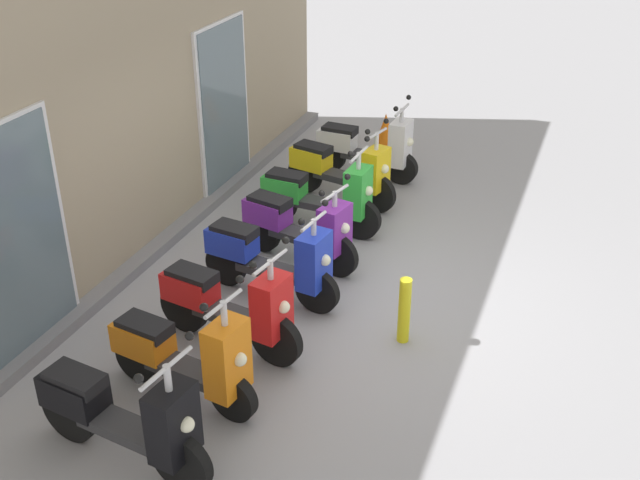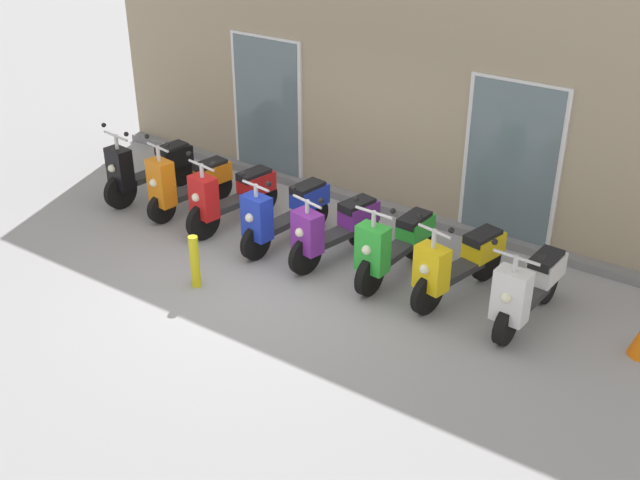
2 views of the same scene
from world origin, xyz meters
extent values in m
plane|color=#939399|center=(0.00, 0.00, 0.00)|extent=(40.00, 40.00, 0.00)
cube|color=gray|center=(0.00, 2.77, 2.05)|extent=(10.19, 0.30, 4.11)
cube|color=slate|center=(0.00, 2.52, 0.06)|extent=(10.19, 0.20, 0.12)
cube|color=silver|center=(-2.05, 2.60, 1.15)|extent=(1.35, 0.04, 2.30)
cube|color=slate|center=(-2.05, 2.57, 1.15)|extent=(1.23, 0.02, 2.22)
cube|color=silver|center=(2.05, 2.60, 1.15)|extent=(1.35, 0.04, 2.30)
cube|color=slate|center=(2.05, 2.57, 1.15)|extent=(1.23, 0.02, 2.22)
cylinder|color=black|center=(-3.12, 0.35, 0.27)|extent=(0.17, 0.54, 0.53)
cylinder|color=black|center=(-2.96, 1.48, 0.27)|extent=(0.17, 0.54, 0.53)
cube|color=#2D2D30|center=(-3.04, 0.91, 0.37)|extent=(0.35, 0.74, 0.09)
cube|color=black|center=(-3.11, 0.39, 0.63)|extent=(0.41, 0.29, 0.61)
sphere|color=#F2EFCC|center=(-3.13, 0.26, 0.67)|extent=(0.12, 0.12, 0.12)
cube|color=black|center=(-2.97, 1.38, 0.53)|extent=(0.37, 0.56, 0.28)
cube|color=black|center=(-2.98, 1.34, 0.67)|extent=(0.32, 0.51, 0.11)
cylinder|color=silver|center=(-3.11, 0.39, 1.04)|extent=(0.06, 0.06, 0.24)
cylinder|color=silver|center=(-3.11, 0.39, 1.14)|extent=(0.56, 0.11, 0.04)
sphere|color=black|center=(-2.83, 0.35, 1.24)|extent=(0.07, 0.07, 0.07)
sphere|color=black|center=(-3.39, 0.42, 1.24)|extent=(0.07, 0.07, 0.07)
cylinder|color=black|center=(-2.26, 0.34, 0.22)|extent=(0.18, 0.45, 0.44)
cylinder|color=black|center=(-2.09, 1.40, 0.22)|extent=(0.18, 0.45, 0.44)
cube|color=#2D2D30|center=(-2.17, 0.87, 0.32)|extent=(0.36, 0.70, 0.09)
cube|color=orange|center=(-2.25, 0.38, 0.62)|extent=(0.41, 0.30, 0.67)
sphere|color=#F2EFCC|center=(-2.27, 0.25, 0.66)|extent=(0.12, 0.12, 0.12)
cube|color=orange|center=(-2.11, 1.30, 0.48)|extent=(0.38, 0.56, 0.28)
cube|color=black|center=(-2.11, 1.26, 0.62)|extent=(0.33, 0.52, 0.11)
cylinder|color=silver|center=(-2.25, 0.38, 1.06)|extent=(0.06, 0.06, 0.24)
cylinder|color=silver|center=(-2.25, 0.38, 1.16)|extent=(0.47, 0.11, 0.04)
sphere|color=black|center=(-2.02, 0.34, 1.26)|extent=(0.07, 0.07, 0.07)
sphere|color=black|center=(-2.49, 0.42, 1.26)|extent=(0.07, 0.07, 0.07)
cylinder|color=black|center=(-1.42, 0.31, 0.27)|extent=(0.19, 0.54, 0.53)
cylinder|color=black|center=(-1.24, 1.40, 0.27)|extent=(0.19, 0.54, 0.53)
cube|color=#2D2D30|center=(-1.33, 0.85, 0.37)|extent=(0.37, 0.72, 0.09)
cube|color=red|center=(-1.42, 0.35, 0.62)|extent=(0.41, 0.30, 0.60)
sphere|color=#F2EFCC|center=(-1.44, 0.22, 0.66)|extent=(0.12, 0.12, 0.12)
cube|color=red|center=(-1.26, 1.30, 0.53)|extent=(0.38, 0.56, 0.28)
cube|color=black|center=(-1.27, 1.26, 0.67)|extent=(0.34, 0.52, 0.11)
cylinder|color=silver|center=(-1.42, 0.35, 1.01)|extent=(0.06, 0.06, 0.21)
cylinder|color=silver|center=(-1.42, 0.35, 1.09)|extent=(0.52, 0.12, 0.04)
sphere|color=black|center=(-1.16, 0.31, 1.19)|extent=(0.07, 0.07, 0.07)
sphere|color=black|center=(-1.67, 0.39, 1.19)|extent=(0.07, 0.07, 0.07)
cylinder|color=black|center=(-0.46, 0.27, 0.24)|extent=(0.16, 0.49, 0.49)
cylinder|color=black|center=(-0.31, 1.41, 0.24)|extent=(0.16, 0.49, 0.49)
cube|color=#2D2D30|center=(-0.38, 0.84, 0.34)|extent=(0.35, 0.74, 0.09)
cube|color=#1E38C6|center=(-0.45, 0.31, 0.60)|extent=(0.41, 0.29, 0.60)
sphere|color=#F2EFCC|center=(-0.47, 0.19, 0.64)|extent=(0.12, 0.12, 0.12)
cube|color=#1E38C6|center=(-0.32, 1.31, 0.56)|extent=(0.37, 0.56, 0.28)
cube|color=black|center=(-0.32, 1.27, 0.70)|extent=(0.32, 0.51, 0.11)
cylinder|color=silver|center=(-0.45, 0.31, 0.97)|extent=(0.06, 0.06, 0.19)
cylinder|color=silver|center=(-0.45, 0.31, 1.05)|extent=(0.48, 0.10, 0.04)
sphere|color=black|center=(-0.22, 0.28, 1.15)|extent=(0.07, 0.07, 0.07)
sphere|color=black|center=(-0.69, 0.35, 1.15)|extent=(0.07, 0.07, 0.07)
cylinder|color=black|center=(0.31, 0.33, 0.26)|extent=(0.20, 0.52, 0.51)
cylinder|color=black|center=(0.54, 1.37, 0.26)|extent=(0.20, 0.52, 0.51)
cube|color=#2D2D30|center=(0.42, 0.85, 0.36)|extent=(0.40, 0.70, 0.09)
cube|color=purple|center=(0.31, 0.37, 0.59)|extent=(0.42, 0.32, 0.54)
sphere|color=#F2EFCC|center=(0.29, 0.24, 0.63)|extent=(0.12, 0.12, 0.12)
cube|color=purple|center=(0.51, 1.28, 0.54)|extent=(0.41, 0.57, 0.28)
cube|color=black|center=(0.51, 1.24, 0.68)|extent=(0.36, 0.52, 0.11)
cylinder|color=silver|center=(0.31, 0.37, 0.93)|extent=(0.06, 0.06, 0.19)
cylinder|color=silver|center=(0.31, 0.37, 1.01)|extent=(0.50, 0.15, 0.04)
sphere|color=black|center=(0.56, 0.32, 1.11)|extent=(0.07, 0.07, 0.07)
sphere|color=black|center=(0.07, 0.43, 1.11)|extent=(0.07, 0.07, 0.07)
cylinder|color=black|center=(1.25, 0.37, 0.26)|extent=(0.14, 0.52, 0.52)
cylinder|color=black|center=(1.31, 1.50, 0.26)|extent=(0.14, 0.52, 0.52)
cube|color=#2D2D30|center=(1.28, 0.94, 0.36)|extent=(0.30, 0.71, 0.09)
cube|color=green|center=(1.25, 0.41, 0.62)|extent=(0.39, 0.26, 0.60)
sphere|color=#F2EFCC|center=(1.24, 0.29, 0.66)|extent=(0.12, 0.12, 0.12)
cube|color=green|center=(1.30, 1.40, 0.50)|extent=(0.33, 0.54, 0.28)
cube|color=black|center=(1.30, 1.36, 0.64)|extent=(0.29, 0.49, 0.11)
cylinder|color=silver|center=(1.25, 0.41, 1.01)|extent=(0.06, 0.06, 0.23)
cylinder|color=silver|center=(1.25, 0.41, 1.10)|extent=(0.52, 0.06, 0.04)
sphere|color=black|center=(1.51, 0.40, 1.20)|extent=(0.07, 0.07, 0.07)
sphere|color=black|center=(0.99, 0.43, 1.20)|extent=(0.07, 0.07, 0.07)
cylinder|color=black|center=(2.02, 0.40, 0.26)|extent=(0.20, 0.52, 0.52)
cylinder|color=black|center=(2.27, 1.52, 0.26)|extent=(0.20, 0.52, 0.52)
cube|color=#2D2D30|center=(2.15, 0.96, 0.36)|extent=(0.41, 0.75, 0.09)
cube|color=yellow|center=(2.03, 0.44, 0.59)|extent=(0.42, 0.32, 0.55)
sphere|color=#F2EFCC|center=(2.00, 0.31, 0.63)|extent=(0.12, 0.12, 0.12)
cube|color=yellow|center=(2.25, 1.42, 0.52)|extent=(0.41, 0.57, 0.28)
cube|color=black|center=(2.24, 1.38, 0.66)|extent=(0.36, 0.53, 0.11)
cylinder|color=silver|center=(2.03, 0.44, 0.97)|extent=(0.06, 0.06, 0.25)
cylinder|color=silver|center=(2.03, 0.44, 1.08)|extent=(0.46, 0.14, 0.04)
sphere|color=black|center=(2.26, 0.39, 1.18)|extent=(0.07, 0.07, 0.07)
sphere|color=black|center=(1.81, 0.49, 1.18)|extent=(0.07, 0.07, 0.07)
cylinder|color=black|center=(3.03, 0.35, 0.23)|extent=(0.15, 0.46, 0.45)
cylinder|color=black|center=(3.09, 1.44, 0.23)|extent=(0.15, 0.46, 0.45)
cube|color=#2D2D30|center=(3.06, 0.90, 0.33)|extent=(0.30, 0.69, 0.09)
cube|color=white|center=(3.03, 0.39, 0.60)|extent=(0.39, 0.26, 0.62)
sphere|color=#F2EFCC|center=(3.02, 0.26, 0.64)|extent=(0.12, 0.12, 0.12)
cube|color=white|center=(3.08, 1.34, 0.51)|extent=(0.33, 0.54, 0.28)
cube|color=black|center=(3.08, 1.30, 0.65)|extent=(0.29, 0.49, 0.11)
cylinder|color=silver|center=(3.03, 0.39, 0.99)|extent=(0.06, 0.06, 0.21)
cylinder|color=silver|center=(3.03, 0.39, 1.08)|extent=(0.53, 0.07, 0.04)
sphere|color=black|center=(3.29, 0.38, 1.18)|extent=(0.07, 0.07, 0.07)
sphere|color=black|center=(2.76, 0.41, 1.18)|extent=(0.07, 0.07, 0.07)
cylinder|color=yellow|center=(-0.64, -0.70, 0.35)|extent=(0.12, 0.12, 0.70)
camera|label=1|loc=(-6.82, -2.20, 4.53)|focal=43.61mm
camera|label=2|loc=(5.41, -6.73, 5.14)|focal=43.84mm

